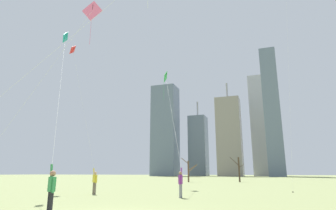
{
  "coord_description": "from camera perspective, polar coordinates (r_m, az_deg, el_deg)",
  "views": [
    {
      "loc": [
        5.29,
        -9.03,
        1.54
      ],
      "look_at": [
        0.0,
        6.0,
        5.42
      ],
      "focal_mm": 29.77,
      "sensor_mm": 36.0,
      "label": 1
    }
  ],
  "objects": [
    {
      "name": "kite_flyer_foreground_left_pink",
      "position": [
        17.62,
        -30.86,
        -6.18
      ],
      "size": [
        4.76,
        4.07,
        12.79
      ],
      "color": "black",
      "rests_on": "ground"
    },
    {
      "name": "bare_tree_left_of_center",
      "position": [
        49.03,
        4.28,
        -13.16
      ],
      "size": [
        2.81,
        1.2,
        4.05
      ],
      "color": "brown",
      "rests_on": "ground"
    },
    {
      "name": "kite_flyer_midfield_right_red",
      "position": [
        23.43,
        -15.85,
        -8.35
      ],
      "size": [
        7.36,
        5.32,
        15.07
      ],
      "color": "#726656",
      "rests_on": "ground"
    },
    {
      "name": "skyline_slender_spire",
      "position": [
        123.11,
        20.46,
        -1.18
      ],
      "size": [
        6.36,
        9.68,
        52.78
      ],
      "color": "slate",
      "rests_on": "ground"
    },
    {
      "name": "skyline_wide_slab",
      "position": [
        139.29,
        -0.57,
        -5.16
      ],
      "size": [
        11.98,
        10.41,
        44.43
      ],
      "color": "slate",
      "rests_on": "ground"
    },
    {
      "name": "kite_flyer_midfield_left_teal",
      "position": [
        13.64,
        -22.02,
        -7.21
      ],
      "size": [
        8.02,
        9.25,
        13.21
      ],
      "color": "black",
      "rests_on": "ground"
    },
    {
      "name": "skyline_mid_tower_right",
      "position": [
        140.94,
        18.59,
        -3.87
      ],
      "size": [
        9.82,
        8.97,
        47.73
      ],
      "color": "#B2B2B7",
      "rests_on": "ground"
    },
    {
      "name": "skyline_squat_block",
      "position": [
        128.31,
        12.43,
        -6.27
      ],
      "size": [
        10.69,
        8.82,
        42.35
      ],
      "color": "gray",
      "rests_on": "ground"
    },
    {
      "name": "bare_tree_far_right_edge",
      "position": [
        50.11,
        14.29,
        -12.53
      ],
      "size": [
        2.37,
        1.6,
        4.18
      ],
      "color": "#423326",
      "rests_on": "ground"
    },
    {
      "name": "kite_flyer_far_back_green",
      "position": [
        22.48,
        1.25,
        -6.56
      ],
      "size": [
        6.04,
        14.06,
        13.86
      ],
      "color": "gray",
      "rests_on": "ground"
    },
    {
      "name": "skyline_tall_tower",
      "position": [
        143.12,
        6.25,
        -8.26
      ],
      "size": [
        8.59,
        9.22,
        37.79
      ],
      "color": "slate",
      "rests_on": "ground"
    }
  ]
}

